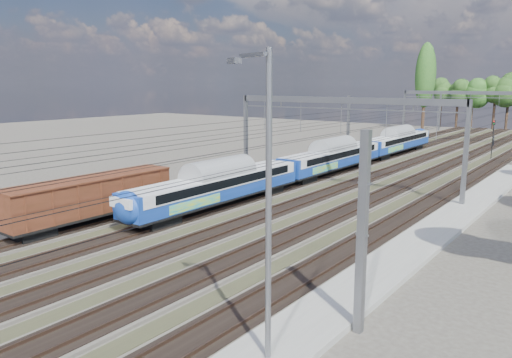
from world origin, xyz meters
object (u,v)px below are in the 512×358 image
Objects in this scene: emu_train at (332,154)px; freight_boxcar at (91,197)px; lamp_post at (266,201)px; signal_far at (493,135)px; signal_near at (466,131)px; worker at (493,142)px.

freight_boxcar is (-4.50, -28.52, -0.34)m from emu_train.
emu_train is 39.88m from lamp_post.
lamp_post is at bearing -65.33° from emu_train.
signal_far is (16.36, 52.75, 1.29)m from freight_boxcar.
lamp_post is (4.71, -60.30, 2.87)m from signal_far.
emu_train is 24.19m from signal_near.
freight_boxcar is 2.48× the size of signal_far.
lamp_post reaches higher than signal_near.
signal_near is 59.15m from lamp_post.
signal_near is at bearing 68.77° from emu_train.
signal_far is (11.85, 24.24, 0.95)m from emu_train.
signal_far is at bearing 6.13° from signal_near.
freight_boxcar is 7.19× the size of worker.
emu_train is at bearing 151.15° from worker.
emu_train is 32.36× the size of worker.
lamp_post is (7.82, -58.58, 2.49)m from signal_near.
emu_train is at bearing 81.03° from freight_boxcar.
freight_boxcar is at bearing -98.97° from emu_train.
lamp_post is (16.57, -36.07, 3.82)m from emu_train.
lamp_post reaches higher than signal_far.
worker is at bearing 65.25° from signal_near.
worker is (9.26, 38.17, -1.50)m from emu_train.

